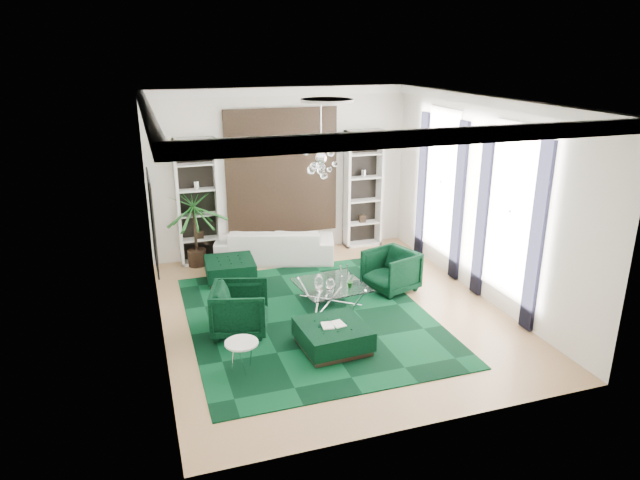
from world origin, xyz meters
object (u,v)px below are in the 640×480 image
object	(u,v)px
armchair_right	(391,271)
coffee_table	(331,294)
side_table	(242,357)
ottoman_front	(333,337)
armchair_left	(240,309)
sofa	(275,244)
ottoman_side	(230,270)
palm	(194,218)

from	to	relation	value
armchair_right	coffee_table	size ratio (longest dim) A/B	0.76
armchair_right	side_table	distance (m)	3.97
ottoman_front	armchair_left	bearing A→B (deg)	141.88
sofa	armchair_left	size ratio (longest dim) A/B	2.82
sofa	ottoman_side	distance (m)	1.44
armchair_left	coffee_table	xyz separation A→B (m)	(1.81, 0.55, -0.22)
ottoman_front	palm	xyz separation A→B (m)	(-1.64, 4.41, 0.90)
armchair_right	side_table	bearing A→B (deg)	-76.47
armchair_right	ottoman_front	world-z (taller)	armchair_right
armchair_left	palm	distance (m)	3.48
sofa	coffee_table	distance (m)	2.65
coffee_table	palm	xyz separation A→B (m)	(-2.15, 2.84, 0.90)
armchair_left	armchair_right	xyz separation A→B (m)	(3.17, 0.82, -0.01)
sofa	palm	distance (m)	1.89
sofa	ottoman_front	bearing A→B (deg)	106.13
armchair_right	ottoman_front	bearing A→B (deg)	-63.33
coffee_table	palm	distance (m)	3.68
armchair_right	side_table	size ratio (longest dim) A/B	1.81
armchair_left	armchair_right	size ratio (longest dim) A/B	1.03
ottoman_front	side_table	xyz separation A→B (m)	(-1.51, -0.23, 0.03)
sofa	coffee_table	world-z (taller)	sofa
ottoman_front	palm	distance (m)	4.79
side_table	sofa	bearing A→B (deg)	69.97
coffee_table	ottoman_front	xyz separation A→B (m)	(-0.51, -1.57, 0.00)
ottoman_side	palm	distance (m)	1.49
sofa	ottoman_side	bearing A→B (deg)	52.55
sofa	armchair_left	distance (m)	3.45
sofa	palm	world-z (taller)	palm
side_table	palm	xyz separation A→B (m)	(-0.12, 4.64, 0.87)
sofa	palm	size ratio (longest dim) A/B	1.19
armchair_right	sofa	bearing A→B (deg)	-160.62
armchair_right	coffee_table	bearing A→B (deg)	-96.75
sofa	ottoman_side	xyz separation A→B (m)	(-1.17, -0.82, -0.16)
ottoman_side	ottoman_front	world-z (taller)	ottoman_side
ottoman_side	ottoman_front	distance (m)	3.52
palm	armchair_left	bearing A→B (deg)	-84.34
armchair_left	ottoman_front	bearing A→B (deg)	-112.35
ottoman_side	ottoman_front	size ratio (longest dim) A/B	0.95
coffee_table	ottoman_front	bearing A→B (deg)	-108.03
armchair_left	armchair_right	world-z (taller)	armchair_left
sofa	armchair_left	world-z (taller)	armchair_left
armchair_left	ottoman_front	world-z (taller)	armchair_left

